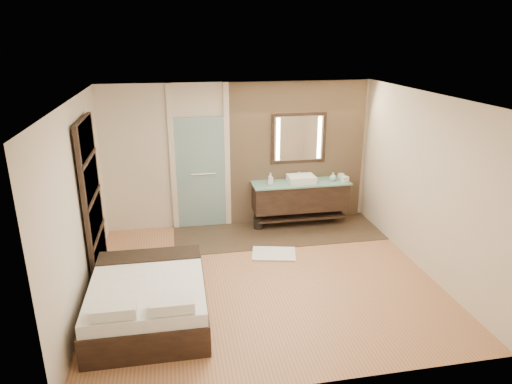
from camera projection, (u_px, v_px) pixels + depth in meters
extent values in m
plane|color=#A16643|center=(264.00, 279.00, 6.89)|extent=(5.00, 5.00, 0.00)
cube|color=#3C2E21|center=(278.00, 233.00, 8.48)|extent=(3.80, 1.30, 0.01)
cube|color=tan|center=(297.00, 153.00, 8.69)|extent=(2.60, 0.08, 2.70)
cube|color=black|center=(300.00, 197.00, 8.68)|extent=(1.80, 0.50, 0.50)
cube|color=black|center=(300.00, 216.00, 8.80)|extent=(1.71, 0.45, 0.04)
cube|color=#81C5B5|center=(301.00, 183.00, 8.57)|extent=(1.85, 0.55, 0.03)
cube|color=white|center=(301.00, 179.00, 8.54)|extent=(0.50, 0.38, 0.13)
cylinder|color=silver|center=(298.00, 175.00, 8.71)|extent=(0.03, 0.03, 0.18)
cylinder|color=silver|center=(299.00, 172.00, 8.65)|extent=(0.02, 0.10, 0.02)
cube|color=black|center=(299.00, 138.00, 8.55)|extent=(1.06, 0.03, 0.96)
cube|color=white|center=(299.00, 138.00, 8.53)|extent=(0.94, 0.01, 0.84)
cube|color=#FFF0BF|center=(278.00, 139.00, 8.46)|extent=(0.07, 0.01, 0.80)
cube|color=#FFF0BF|center=(319.00, 138.00, 8.60)|extent=(0.07, 0.01, 0.80)
cube|color=#BEF1F0|center=(201.00, 173.00, 8.46)|extent=(0.90, 0.05, 2.10)
cylinder|color=silver|center=(204.00, 174.00, 8.42)|extent=(0.45, 0.03, 0.03)
cube|color=beige|center=(172.00, 159.00, 8.28)|extent=(0.10, 0.08, 2.70)
cube|color=beige|center=(227.00, 156.00, 8.46)|extent=(0.10, 0.08, 2.70)
cube|color=black|center=(92.00, 201.00, 6.63)|extent=(0.06, 1.20, 2.40)
cube|color=#EEE7C8|center=(100.00, 252.00, 6.91)|extent=(0.02, 1.06, 0.52)
cube|color=#EEE7C8|center=(96.00, 216.00, 6.71)|extent=(0.02, 1.06, 0.52)
cube|color=#EEE7C8|center=(91.00, 178.00, 6.52)|extent=(0.02, 1.06, 0.52)
cube|color=#EEE7C8|center=(86.00, 138.00, 6.33)|extent=(0.02, 1.06, 0.52)
cube|color=black|center=(149.00, 305.00, 5.86)|extent=(1.47, 1.83, 0.40)
cube|color=silver|center=(148.00, 286.00, 5.77)|extent=(1.42, 1.78, 0.16)
cube|color=black|center=(149.00, 256.00, 6.38)|extent=(1.41, 0.42, 0.04)
cube|color=silver|center=(114.00, 310.00, 5.00)|extent=(0.50, 0.28, 0.13)
cube|color=silver|center=(172.00, 304.00, 5.10)|extent=(0.50, 0.28, 0.13)
cube|color=white|center=(274.00, 254.00, 7.64)|extent=(0.82, 0.65, 0.02)
cylinder|color=black|center=(258.00, 223.00, 8.62)|extent=(0.24, 0.24, 0.23)
cube|color=silver|center=(345.00, 179.00, 8.59)|extent=(0.14, 0.14, 0.10)
imported|color=white|center=(270.00, 179.00, 8.40)|extent=(0.11, 0.11, 0.22)
imported|color=#B2B2B2|center=(271.00, 179.00, 8.44)|extent=(0.10, 0.10, 0.18)
imported|color=#A2CCC6|center=(333.00, 177.00, 8.63)|extent=(0.16, 0.16, 0.16)
imported|color=white|center=(341.00, 176.00, 8.75)|extent=(0.17, 0.17, 0.10)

